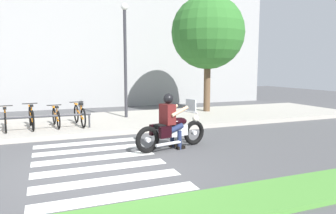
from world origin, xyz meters
TOP-DOWN VIEW (x-y plane):
  - ground_plane at (0.00, 0.00)m, footprint 48.00×48.00m
  - sidewalk at (0.00, 5.27)m, footprint 24.00×4.40m
  - crosswalk_stripe_0 at (0.12, -1.60)m, footprint 2.80×0.40m
  - crosswalk_stripe_1 at (0.12, -0.80)m, footprint 2.80×0.40m
  - crosswalk_stripe_2 at (0.12, 0.00)m, footprint 2.80×0.40m
  - crosswalk_stripe_3 at (0.12, 0.80)m, footprint 2.80×0.40m
  - crosswalk_stripe_4 at (0.12, 1.60)m, footprint 2.80×0.40m
  - crosswalk_stripe_5 at (0.12, 2.40)m, footprint 2.80×0.40m
  - motorcycle at (2.14, 0.94)m, footprint 2.14×0.85m
  - rider at (2.06, 0.93)m, footprint 0.71×0.64m
  - bicycle_0 at (-2.11, 4.50)m, footprint 0.48×1.69m
  - bicycle_1 at (-1.35, 4.50)m, footprint 0.48×1.72m
  - bicycle_2 at (-0.60, 4.50)m, footprint 0.48×1.55m
  - bicycle_3 at (0.16, 4.50)m, footprint 0.48×1.75m
  - bike_rack at (-0.98, 3.95)m, footprint 2.87×0.07m
  - street_lamp at (2.08, 5.67)m, footprint 0.28×0.28m
  - tree_near_rack at (5.95, 6.07)m, footprint 3.26×3.26m
  - building_backdrop at (0.00, 10.97)m, footprint 24.00×1.20m

SIDE VIEW (x-z plane):
  - ground_plane at x=0.00m, z-range 0.00..0.00m
  - crosswalk_stripe_0 at x=0.12m, z-range 0.00..0.01m
  - crosswalk_stripe_1 at x=0.12m, z-range 0.00..0.01m
  - crosswalk_stripe_2 at x=0.12m, z-range 0.00..0.01m
  - crosswalk_stripe_3 at x=0.12m, z-range 0.00..0.01m
  - crosswalk_stripe_4 at x=0.12m, z-range 0.00..0.01m
  - crosswalk_stripe_5 at x=0.12m, z-range 0.00..0.01m
  - sidewalk at x=0.00m, z-range 0.00..0.15m
  - motorcycle at x=2.14m, z-range -0.16..1.10m
  - bicycle_2 at x=-0.60m, z-range 0.12..0.84m
  - bicycle_0 at x=-2.11m, z-range 0.12..0.87m
  - bicycle_3 at x=0.16m, z-range 0.12..0.90m
  - bicycle_1 at x=-1.35m, z-range 0.11..0.91m
  - bike_rack at x=-0.98m, z-range 0.32..0.80m
  - rider at x=2.06m, z-range 0.11..1.57m
  - street_lamp at x=2.08m, z-range 0.46..5.05m
  - tree_near_rack at x=5.95m, z-range 1.01..6.32m
  - building_backdrop at x=0.00m, z-range 0.00..9.52m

